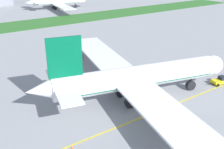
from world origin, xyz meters
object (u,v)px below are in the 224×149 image
(airliner_foreground, at_px, (135,78))
(traffic_cone_port_wing, at_px, (72,147))
(service_truck_baggage_loader, at_px, (74,52))
(pushback_tug, at_px, (220,81))
(ground_crew_marshaller_front, at_px, (139,100))
(parked_airliner_far_centre, at_px, (57,2))

(airliner_foreground, bearing_deg, traffic_cone_port_wing, -159.39)
(service_truck_baggage_loader, bearing_deg, airliner_foreground, -94.62)
(pushback_tug, xyz_separation_m, ground_crew_marshaller_front, (-24.98, 3.88, 0.02))
(ground_crew_marshaller_front, xyz_separation_m, parked_airliner_far_centre, (40.30, 134.36, 3.86))
(pushback_tug, distance_m, traffic_cone_port_wing, 45.19)
(traffic_cone_port_wing, bearing_deg, service_truck_baggage_loader, 61.99)
(pushback_tug, bearing_deg, traffic_cone_port_wing, -177.86)
(ground_crew_marshaller_front, height_order, traffic_cone_port_wing, ground_crew_marshaller_front)
(service_truck_baggage_loader, height_order, parked_airliner_far_centre, parked_airliner_far_centre)
(traffic_cone_port_wing, relative_size, service_truck_baggage_loader, 0.09)
(airliner_foreground, height_order, parked_airliner_far_centre, airliner_foreground)
(airliner_foreground, distance_m, service_truck_baggage_loader, 36.87)
(airliner_foreground, bearing_deg, service_truck_baggage_loader, 85.38)
(pushback_tug, xyz_separation_m, traffic_cone_port_wing, (-45.16, -1.69, -0.73))
(airliner_foreground, bearing_deg, parked_airliner_far_centre, 73.21)
(airliner_foreground, relative_size, service_truck_baggage_loader, 11.94)
(ground_crew_marshaller_front, bearing_deg, pushback_tug, -8.84)
(ground_crew_marshaller_front, relative_size, traffic_cone_port_wing, 2.93)
(service_truck_baggage_loader, distance_m, parked_airliner_far_centre, 102.60)
(ground_crew_marshaller_front, xyz_separation_m, service_truck_baggage_loader, (3.37, 38.69, 0.65))
(airliner_foreground, xyz_separation_m, pushback_tug, (24.56, -6.06, -4.75))
(pushback_tug, bearing_deg, airliner_foreground, 166.15)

